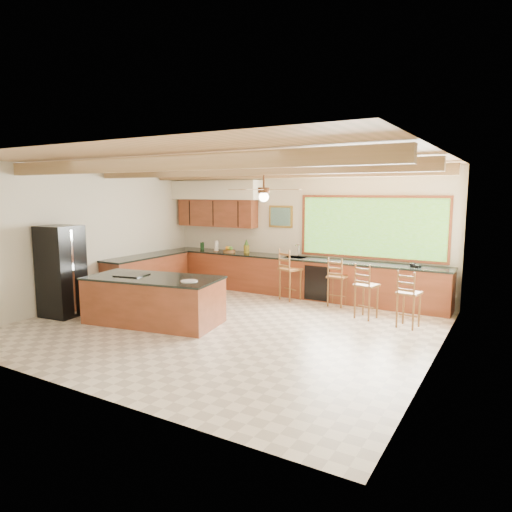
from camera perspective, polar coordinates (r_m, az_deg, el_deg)
The scene contains 9 objects.
ground at distance 8.53m, azimuth -3.69°, elevation -8.69°, with size 7.20×7.20×0.00m, color beige.
room_shell at distance 8.81m, azimuth -2.35°, elevation 6.47°, with size 7.27×6.54×3.02m.
counter_run at distance 10.93m, azimuth 0.12°, elevation -2.46°, with size 7.12×3.10×1.27m.
island at distance 8.82m, azimuth -12.65°, elevation -5.36°, with size 2.68×1.60×0.89m.
refrigerator at distance 9.80m, azimuth -23.15°, elevation -1.74°, with size 0.77×0.75×1.80m.
bar_stool_a at distance 10.34m, azimuth 4.16°, elevation -1.77°, with size 0.54×0.54×1.18m.
bar_stool_b at distance 9.92m, azimuth 10.04°, elevation -2.67°, with size 0.38×0.38×1.07m.
bar_stool_c at distance 8.67m, azimuth 18.50°, elevation -4.55°, with size 0.44×0.44×1.06m.
bar_stool_d at distance 9.05m, azimuth 13.56°, elevation -3.70°, with size 0.47×0.47×1.09m.
Camera 1 is at (4.59, -6.76, 2.45)m, focal length 32.00 mm.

